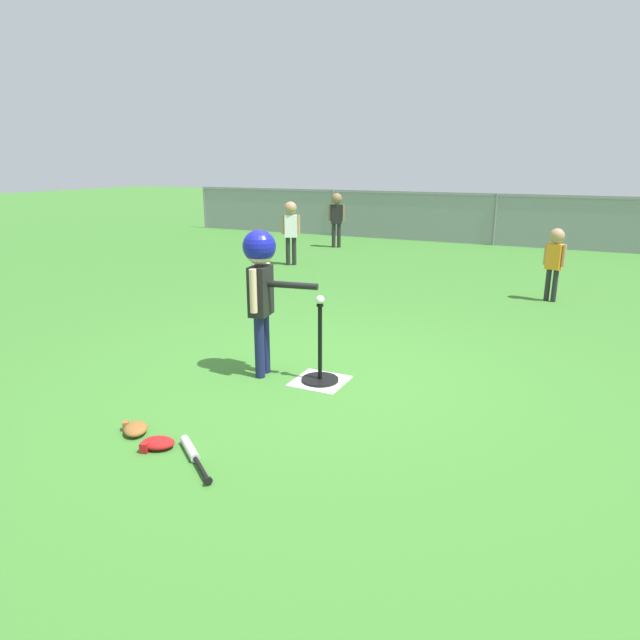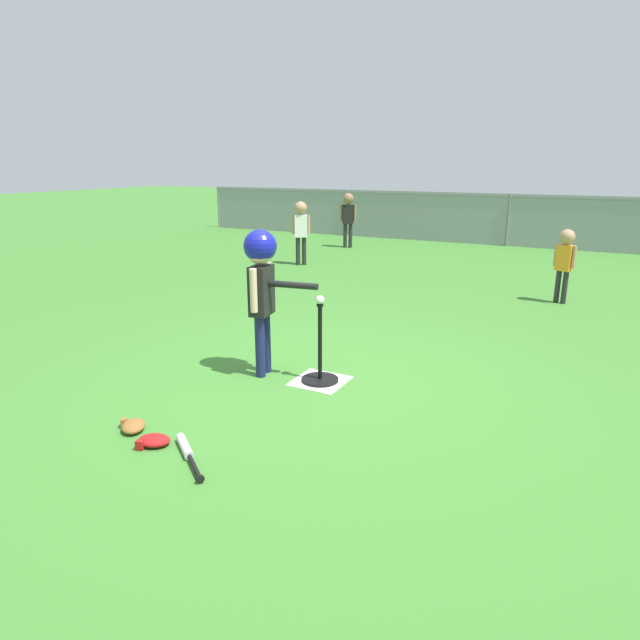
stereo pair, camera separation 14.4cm
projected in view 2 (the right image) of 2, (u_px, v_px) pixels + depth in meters
ground_plane at (323, 381)px, 4.78m from camera, size 60.00×60.00×0.00m
home_plate at (320, 381)px, 4.79m from camera, size 0.44×0.44×0.01m
batting_tee at (320, 369)px, 4.76m from camera, size 0.32×0.32×0.69m
baseball_on_tee at (320, 300)px, 4.59m from camera, size 0.07×0.07×0.07m
batter_child at (262, 273)px, 4.70m from camera, size 0.65×0.36×1.29m
fielder_near_right at (301, 224)px, 10.00m from camera, size 0.30×0.23×1.14m
fielder_near_left at (348, 213)px, 12.05m from camera, size 0.33×0.23×1.18m
fielder_deep_right at (565, 256)px, 7.27m from camera, size 0.27×0.19×0.98m
spare_bat_silver at (187, 451)px, 3.58m from camera, size 0.49×0.40×0.06m
glove_by_plate at (153, 441)px, 3.69m from camera, size 0.26×0.23×0.07m
glove_near_bats at (133, 426)px, 3.90m from camera, size 0.26×0.27×0.07m
outfield_fence at (508, 218)px, 12.31m from camera, size 16.06×0.06×1.15m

